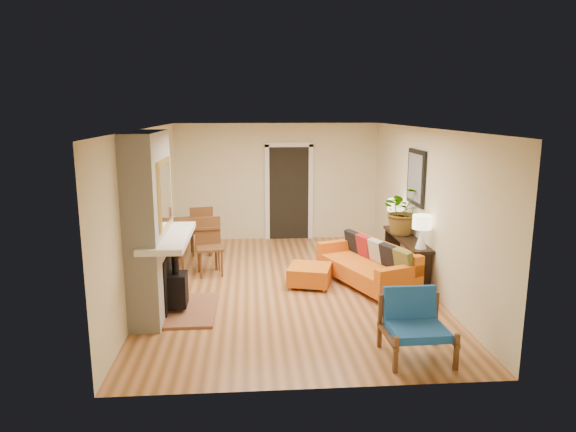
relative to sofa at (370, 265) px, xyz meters
name	(u,v)px	position (x,y,z in m)	size (l,w,h in m)	color
room_shell	(308,188)	(-0.76, 2.63, 0.91)	(6.50, 6.50, 6.50)	#C27C4A
fireplace	(153,229)	(-3.36, -1.00, 0.91)	(1.09, 1.68, 2.60)	white
sofa	(370,265)	(0.00, 0.00, 0.00)	(1.48, 2.10, 0.76)	silver
ottoman	(310,274)	(-1.02, -0.02, -0.14)	(0.82, 0.82, 0.34)	silver
blue_chair	(414,320)	(-0.06, -2.55, 0.09)	(0.77, 0.76, 0.79)	brown
dining_table	(200,230)	(-2.93, 1.37, 0.33)	(1.04, 1.92, 1.01)	brown
console_table	(406,245)	(0.71, 0.28, 0.24)	(0.34, 1.85, 0.72)	black
lamp_near	(422,228)	(0.71, -0.44, 0.73)	(0.30, 0.30, 0.54)	white
lamp_far	(396,210)	(0.71, 1.03, 0.73)	(0.30, 0.30, 0.54)	white
houseplant	(403,210)	(0.70, 0.52, 0.82)	(0.77, 0.67, 0.86)	#1E5919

